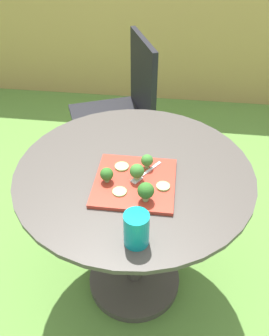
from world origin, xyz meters
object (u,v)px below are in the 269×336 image
object	(u,v)px
salad_plate	(135,182)
fork	(144,174)
patio_chair	(124,104)
drinking_glass	(136,230)

from	to	relation	value
salad_plate	fork	size ratio (longest dim) A/B	2.08
patio_chair	fork	xyz separation A→B (m)	(0.20, -0.87, 0.21)
patio_chair	drinking_glass	bearing A→B (deg)	-79.64
fork	drinking_glass	bearing A→B (deg)	-88.29
patio_chair	salad_plate	world-z (taller)	patio_chair
salad_plate	drinking_glass	size ratio (longest dim) A/B	2.52
drinking_glass	salad_plate	bearing A→B (deg)	98.23
drinking_glass	patio_chair	bearing A→B (deg)	100.36
fork	patio_chair	bearing A→B (deg)	103.21
patio_chair	fork	world-z (taller)	patio_chair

